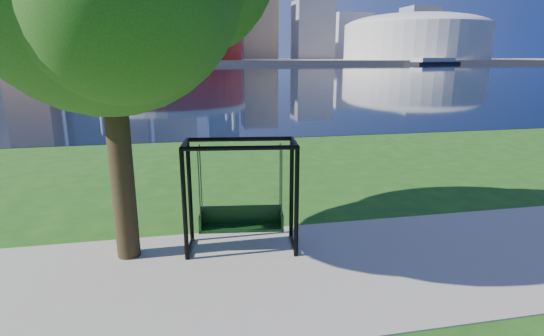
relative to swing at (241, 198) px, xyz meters
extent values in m
plane|color=#1E5114|center=(0.60, -0.62, -1.06)|extent=(900.00, 900.00, 0.00)
cube|color=#9E937F|center=(0.60, -1.12, -1.04)|extent=(120.00, 4.00, 0.03)
cube|color=black|center=(0.60, 101.38, -1.05)|extent=(900.00, 180.00, 0.02)
cube|color=#937F60|center=(0.60, 305.38, -0.06)|extent=(900.00, 228.00, 2.00)
cylinder|color=maroon|center=(-9.40, 234.38, 11.94)|extent=(80.00, 80.00, 22.00)
cylinder|color=silver|center=(-9.40, 234.38, 21.44)|extent=(83.00, 83.00, 3.00)
cylinder|color=silver|center=(23.51, 253.38, 16.94)|extent=(2.00, 2.00, 32.00)
cylinder|color=silver|center=(-42.31, 253.38, 16.94)|extent=(2.00, 2.00, 32.00)
cylinder|color=silver|center=(-42.31, 215.38, 16.94)|extent=(2.00, 2.00, 32.00)
cylinder|color=silver|center=(23.51, 215.38, 16.94)|extent=(2.00, 2.00, 32.00)
cylinder|color=beige|center=(135.60, 234.38, 10.94)|extent=(84.00, 84.00, 20.00)
ellipsoid|color=beige|center=(135.60, 234.38, 19.94)|extent=(84.00, 84.00, 15.12)
cube|color=gray|center=(-39.40, 304.38, 36.94)|extent=(24.00, 24.00, 72.00)
cube|color=silver|center=(-9.40, 334.38, 40.94)|extent=(32.00, 28.00, 80.00)
cube|color=slate|center=(25.60, 309.38, 29.94)|extent=(22.00, 22.00, 58.00)
cube|color=#998466|center=(55.60, 324.38, 24.94)|extent=(26.00, 26.00, 48.00)
cube|color=gray|center=(95.60, 314.38, 21.94)|extent=(28.00, 24.00, 42.00)
cube|color=silver|center=(135.60, 339.38, 18.94)|extent=(30.00, 26.00, 36.00)
cube|color=gray|center=(185.60, 319.38, 20.94)|extent=(24.00, 24.00, 40.00)
cube|color=#998466|center=(225.60, 334.38, 16.94)|extent=(26.00, 26.00, 32.00)
cylinder|color=black|center=(-1.07, -0.31, 0.02)|extent=(0.09, 0.09, 2.14)
cylinder|color=black|center=(0.96, -0.57, 0.02)|extent=(0.09, 0.09, 2.14)
cylinder|color=black|center=(-0.96, 0.52, 0.02)|extent=(0.09, 0.09, 2.14)
cylinder|color=black|center=(1.07, 0.26, 0.02)|extent=(0.09, 0.09, 2.14)
cylinder|color=black|center=(-0.06, -0.44, 1.09)|extent=(2.04, 0.35, 0.08)
cylinder|color=black|center=(0.05, 0.39, 1.09)|extent=(2.04, 0.35, 0.08)
cylinder|color=black|center=(-1.02, 0.11, 1.09)|extent=(0.19, 0.84, 0.08)
cylinder|color=black|center=(-1.02, 0.11, -0.98)|extent=(0.18, 0.84, 0.07)
cylinder|color=black|center=(1.01, -0.16, 1.09)|extent=(0.19, 0.84, 0.08)
cylinder|color=black|center=(1.01, -0.16, -0.98)|extent=(0.18, 0.84, 0.07)
cube|color=black|center=(0.00, -0.03, -0.59)|extent=(1.67, 0.63, 0.06)
cube|color=black|center=(0.02, 0.15, -0.39)|extent=(1.62, 0.26, 0.35)
cube|color=black|center=(-0.78, 0.08, -0.46)|extent=(0.10, 0.42, 0.32)
cube|color=black|center=(0.78, -0.13, -0.46)|extent=(0.10, 0.42, 0.32)
cylinder|color=#303035|center=(-0.79, -0.10, 0.36)|extent=(0.03, 0.03, 1.35)
cylinder|color=#303035|center=(0.74, -0.30, 0.36)|extent=(0.03, 0.03, 1.35)
cylinder|color=#303035|center=(-0.74, 0.25, 0.36)|extent=(0.03, 0.03, 1.35)
cylinder|color=#303035|center=(0.78, 0.04, 0.36)|extent=(0.03, 0.03, 1.35)
cylinder|color=black|center=(-2.16, 0.08, 1.06)|extent=(0.42, 0.42, 4.24)
cube|color=black|center=(118.12, 184.74, -0.39)|extent=(33.07, 20.34, 1.29)
cube|color=beige|center=(118.12, 184.74, 1.22)|extent=(26.49, 16.37, 1.93)
camera|label=1|loc=(-0.95, -7.72, 2.65)|focal=28.00mm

